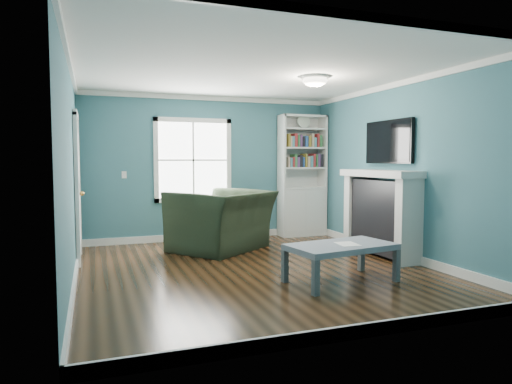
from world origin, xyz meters
name	(u,v)px	position (x,y,z in m)	size (l,w,h in m)	color
floor	(256,270)	(0.00, 0.00, 0.00)	(5.00, 5.00, 0.00)	black
room_walls	(256,150)	(0.00, 0.00, 1.58)	(5.00, 5.00, 5.00)	#386B7A
trim	(256,177)	(0.00, 0.00, 1.24)	(4.50, 5.00, 2.60)	white
window	(193,160)	(-0.30, 2.49, 1.45)	(1.40, 0.06, 1.50)	white
bookshelf	(302,188)	(1.77, 2.30, 0.92)	(0.90, 0.35, 2.31)	silver
fireplace	(381,214)	(2.08, 0.20, 0.64)	(0.44, 1.58, 1.30)	black
tv	(389,142)	(2.20, 0.20, 1.72)	(0.06, 1.10, 0.65)	black
door	(77,187)	(-2.22, 1.40, 1.07)	(0.12, 0.98, 2.17)	silver
ceiling_fixture	(315,80)	(0.90, 0.10, 2.55)	(0.38, 0.38, 0.15)	white
light_switch	(124,175)	(-1.50, 2.48, 1.20)	(0.08, 0.01, 0.12)	white
recliner	(222,210)	(-0.06, 1.45, 0.64)	(1.47, 0.95, 1.28)	black
coffee_table	(341,249)	(0.75, -0.91, 0.40)	(1.35, 0.87, 0.46)	#464E54
paper_sheet	(347,244)	(0.81, -0.95, 0.46)	(0.23, 0.29, 0.00)	white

